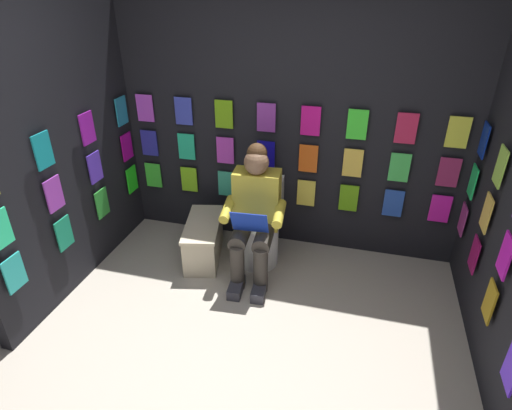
% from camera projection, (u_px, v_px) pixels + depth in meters
% --- Properties ---
extents(ground_plane, '(30.00, 30.00, 0.00)m').
position_uv_depth(ground_plane, '(222.00, 402.00, 2.68)').
color(ground_plane, '#B2A899').
extents(display_wall_back, '(3.29, 0.14, 2.30)m').
position_uv_depth(display_wall_back, '(289.00, 130.00, 3.85)').
color(display_wall_back, black).
rests_on(display_wall_back, ground).
extents(display_wall_right, '(0.14, 1.97, 2.30)m').
position_uv_depth(display_wall_right, '(61.00, 153.00, 3.34)').
color(display_wall_right, black).
rests_on(display_wall_right, ground).
extents(toilet, '(0.42, 0.57, 0.77)m').
position_uv_depth(toilet, '(259.00, 228.00, 3.92)').
color(toilet, white).
rests_on(toilet, ground).
extents(person_reading, '(0.55, 0.71, 1.19)m').
position_uv_depth(person_reading, '(255.00, 214.00, 3.59)').
color(person_reading, gold).
rests_on(person_reading, ground).
extents(comic_longbox_near, '(0.46, 0.75, 0.38)m').
position_uv_depth(comic_longbox_near, '(204.00, 240.00, 3.98)').
color(comic_longbox_near, beige).
rests_on(comic_longbox_near, ground).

